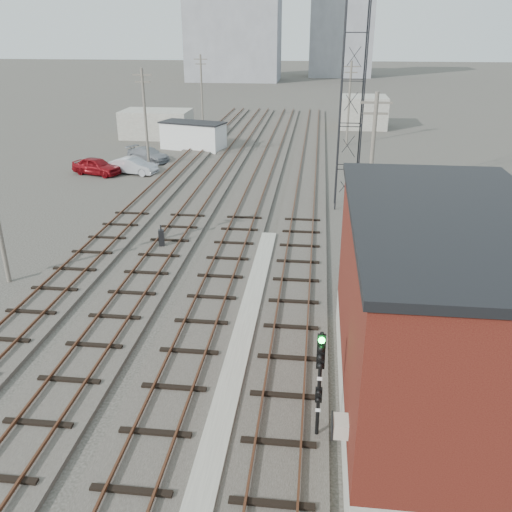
% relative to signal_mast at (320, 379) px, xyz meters
% --- Properties ---
extents(ground, '(320.00, 320.00, 0.00)m').
position_rel_signal_mast_xyz_m(ground, '(-3.70, 50.02, -2.33)').
color(ground, '#282621').
rests_on(ground, ground).
extents(track_right, '(3.20, 90.00, 0.39)m').
position_rel_signal_mast_xyz_m(track_right, '(-1.20, 29.02, -2.23)').
color(track_right, '#332D28').
rests_on(track_right, ground).
extents(track_mid_right, '(3.20, 90.00, 0.39)m').
position_rel_signal_mast_xyz_m(track_mid_right, '(-5.20, 29.02, -2.23)').
color(track_mid_right, '#332D28').
rests_on(track_mid_right, ground).
extents(track_mid_left, '(3.20, 90.00, 0.39)m').
position_rel_signal_mast_xyz_m(track_mid_left, '(-9.20, 29.02, -2.23)').
color(track_mid_left, '#332D28').
rests_on(track_mid_left, ground).
extents(track_left, '(3.20, 90.00, 0.39)m').
position_rel_signal_mast_xyz_m(track_left, '(-13.20, 29.02, -2.23)').
color(track_left, '#332D28').
rests_on(track_left, ground).
extents(platform_curb, '(0.90, 28.00, 0.26)m').
position_rel_signal_mast_xyz_m(platform_curb, '(-3.20, 4.02, -2.20)').
color(platform_curb, gray).
rests_on(platform_curb, ground).
extents(brick_building, '(6.54, 12.20, 7.22)m').
position_rel_signal_mast_xyz_m(brick_building, '(3.80, 2.02, 1.30)').
color(brick_building, gray).
rests_on(brick_building, ground).
extents(lattice_tower, '(1.60, 1.60, 15.00)m').
position_rel_signal_mast_xyz_m(lattice_tower, '(1.80, 25.02, 5.17)').
color(lattice_tower, black).
rests_on(lattice_tower, ground).
extents(utility_pole_left_b, '(1.80, 0.24, 9.00)m').
position_rel_signal_mast_xyz_m(utility_pole_left_b, '(-16.20, 35.02, 2.47)').
color(utility_pole_left_b, '#595147').
rests_on(utility_pole_left_b, ground).
extents(utility_pole_left_c, '(1.80, 0.24, 9.00)m').
position_rel_signal_mast_xyz_m(utility_pole_left_c, '(-16.20, 60.02, 2.47)').
color(utility_pole_left_c, '#595147').
rests_on(utility_pole_left_c, ground).
extents(utility_pole_right_a, '(1.80, 0.24, 9.00)m').
position_rel_signal_mast_xyz_m(utility_pole_right_a, '(2.80, 18.02, 2.47)').
color(utility_pole_right_a, '#595147').
rests_on(utility_pole_right_a, ground).
extents(utility_pole_right_b, '(1.80, 0.24, 9.00)m').
position_rel_signal_mast_xyz_m(utility_pole_right_b, '(2.80, 48.02, 2.47)').
color(utility_pole_right_b, '#595147').
rests_on(utility_pole_right_b, ground).
extents(apartment_left, '(22.00, 14.00, 30.00)m').
position_rel_signal_mast_xyz_m(apartment_left, '(-21.70, 125.02, 12.67)').
color(apartment_left, gray).
rests_on(apartment_left, ground).
extents(apartment_right, '(16.00, 12.00, 26.00)m').
position_rel_signal_mast_xyz_m(apartment_right, '(4.30, 140.02, 10.67)').
color(apartment_right, gray).
rests_on(apartment_right, ground).
extents(shed_left, '(8.00, 5.00, 3.20)m').
position_rel_signal_mast_xyz_m(shed_left, '(-19.70, 50.02, -0.73)').
color(shed_left, gray).
rests_on(shed_left, ground).
extents(shed_right, '(6.00, 6.00, 4.00)m').
position_rel_signal_mast_xyz_m(shed_right, '(5.30, 60.02, -0.33)').
color(shed_right, gray).
rests_on(shed_right, ground).
extents(signal_mast, '(0.40, 0.41, 3.98)m').
position_rel_signal_mast_xyz_m(signal_mast, '(0.00, 0.00, 0.00)').
color(signal_mast, gray).
rests_on(signal_mast, ground).
extents(switch_stand, '(0.39, 0.39, 1.40)m').
position_rel_signal_mast_xyz_m(switch_stand, '(-9.45, 15.39, -1.67)').
color(switch_stand, black).
rests_on(switch_stand, ground).
extents(site_trailer, '(7.52, 4.85, 2.93)m').
position_rel_signal_mast_xyz_m(site_trailer, '(-13.88, 43.88, -0.86)').
color(site_trailer, silver).
rests_on(site_trailer, ground).
extents(car_red, '(4.89, 3.10, 1.55)m').
position_rel_signal_mast_xyz_m(car_red, '(-20.13, 32.03, -1.56)').
color(car_red, maroon).
rests_on(car_red, ground).
extents(car_silver, '(4.70, 2.53, 1.47)m').
position_rel_signal_mast_xyz_m(car_silver, '(-16.89, 32.66, -1.60)').
color(car_silver, '#A7A9AE').
rests_on(car_silver, ground).
extents(car_grey, '(5.10, 3.87, 1.38)m').
position_rel_signal_mast_xyz_m(car_grey, '(-17.01, 37.61, -1.64)').
color(car_grey, gray).
rests_on(car_grey, ground).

